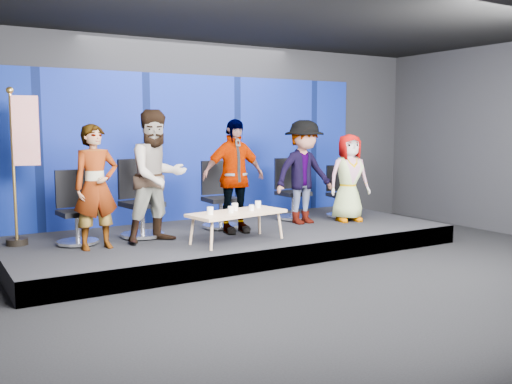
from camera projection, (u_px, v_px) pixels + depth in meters
ground at (327, 286)px, 7.14m from camera, size 10.00×10.00×0.00m
room_walls at (330, 89)px, 6.86m from camera, size 10.02×8.02×3.51m
riser at (232, 240)px, 9.26m from camera, size 7.00×3.00×0.30m
backdrop at (194, 148)px, 10.32m from camera, size 7.00×0.08×2.60m
chair_a at (76, 220)px, 8.17m from camera, size 0.65×0.65×1.06m
panelist_a at (96, 187)px, 7.80m from camera, size 0.66×0.46×1.72m
chair_b at (140, 211)px, 8.70m from camera, size 0.77×0.77×1.19m
panelist_b at (157, 176)px, 8.26m from camera, size 1.04×0.87×1.93m
chair_c at (219, 206)px, 9.50m from camera, size 0.65×0.65×1.11m
panelist_c at (234, 176)px, 9.00m from camera, size 1.07×0.47×1.80m
chair_d at (291, 199)px, 10.38m from camera, size 0.64×0.64×1.11m
panelist_d at (304, 172)px, 9.85m from camera, size 1.18×0.70×1.79m
chair_e at (340, 200)px, 10.66m from camera, size 0.65×0.65×0.96m
panelist_e at (349, 178)px, 10.12m from camera, size 0.85×0.65×1.55m
coffee_table at (237, 214)px, 8.33m from camera, size 1.53×0.84×0.45m
mug_a at (210, 211)px, 8.05m from camera, size 0.09×0.09×0.11m
mug_b at (231, 210)px, 8.19m from camera, size 0.08×0.08×0.10m
mug_c at (235, 207)px, 8.43m from camera, size 0.09×0.09×0.11m
mug_d at (252, 208)px, 8.41m from camera, size 0.07×0.07×0.09m
mug_e at (258, 204)px, 8.71m from camera, size 0.09×0.09×0.11m
flag_stand at (22, 162)px, 8.02m from camera, size 0.50×0.30×2.23m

